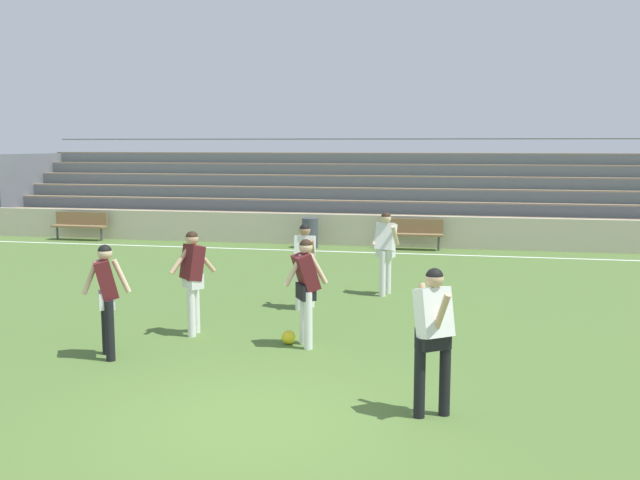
# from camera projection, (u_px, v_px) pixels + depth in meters

# --- Properties ---
(ground_plane) EXTENTS (160.00, 160.00, 0.00)m
(ground_plane) POSITION_uv_depth(u_px,v_px,m) (254.00, 420.00, 8.10)
(ground_plane) COLOR #4C6B30
(field_line_sideline) EXTENTS (44.00, 0.12, 0.01)m
(field_line_sideline) POSITION_uv_depth(u_px,v_px,m) (382.00, 253.00, 20.44)
(field_line_sideline) COLOR white
(field_line_sideline) RESTS_ON ground
(sideline_wall) EXTENTS (48.00, 0.16, 0.95)m
(sideline_wall) POSITION_uv_depth(u_px,v_px,m) (387.00, 231.00, 21.66)
(sideline_wall) COLOR beige
(sideline_wall) RESTS_ON ground
(bleacher_stand) EXTENTS (25.57, 4.52, 3.30)m
(bleacher_stand) POSITION_uv_depth(u_px,v_px,m) (368.00, 192.00, 24.50)
(bleacher_stand) COLOR #897051
(bleacher_stand) RESTS_ON ground
(bench_far_left) EXTENTS (1.80, 0.40, 0.90)m
(bench_far_left) POSITION_uv_depth(u_px,v_px,m) (80.00, 223.00, 23.16)
(bench_far_left) COLOR olive
(bench_far_left) RESTS_ON ground
(bench_centre_sideline) EXTENTS (1.80, 0.40, 0.90)m
(bench_centre_sideline) POSITION_uv_depth(u_px,v_px,m) (412.00, 231.00, 21.06)
(bench_centre_sideline) COLOR olive
(bench_centre_sideline) RESTS_ON ground
(trash_bin) EXTENTS (0.48, 0.48, 0.90)m
(trash_bin) POSITION_uv_depth(u_px,v_px,m) (310.00, 233.00, 21.40)
(trash_bin) COLOR #3D424C
(trash_bin) RESTS_ON ground
(player_dark_deep_cover) EXTENTS (0.68, 0.48, 1.71)m
(player_dark_deep_cover) POSITION_uv_depth(u_px,v_px,m) (193.00, 273.00, 11.60)
(player_dark_deep_cover) COLOR white
(player_dark_deep_cover) RESTS_ON ground
(player_dark_pressing_high) EXTENTS (0.64, 0.52, 1.67)m
(player_dark_pressing_high) POSITION_uv_depth(u_px,v_px,m) (306.00, 283.00, 10.91)
(player_dark_pressing_high) COLOR white
(player_dark_pressing_high) RESTS_ON ground
(player_white_trailing_run) EXTENTS (0.50, 0.65, 1.73)m
(player_white_trailing_run) POSITION_uv_depth(u_px,v_px,m) (433.00, 328.00, 8.09)
(player_white_trailing_run) COLOR black
(player_white_trailing_run) RESTS_ON ground
(player_dark_wide_left) EXTENTS (0.65, 0.50, 1.67)m
(player_dark_wide_left) POSITION_uv_depth(u_px,v_px,m) (106.00, 291.00, 10.35)
(player_dark_wide_left) COLOR black
(player_dark_wide_left) RESTS_ON ground
(player_white_overlapping) EXTENTS (0.45, 0.63, 1.62)m
(player_white_overlapping) POSITION_uv_depth(u_px,v_px,m) (305.00, 259.00, 13.47)
(player_white_overlapping) COLOR white
(player_white_overlapping) RESTS_ON ground
(player_white_on_ball) EXTENTS (0.56, 0.50, 1.72)m
(player_white_on_ball) POSITION_uv_depth(u_px,v_px,m) (386.00, 246.00, 14.68)
(player_white_on_ball) COLOR white
(player_white_on_ball) RESTS_ON ground
(soccer_ball) EXTENTS (0.22, 0.22, 0.22)m
(soccer_ball) POSITION_uv_depth(u_px,v_px,m) (288.00, 337.00, 11.15)
(soccer_ball) COLOR yellow
(soccer_ball) RESTS_ON ground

